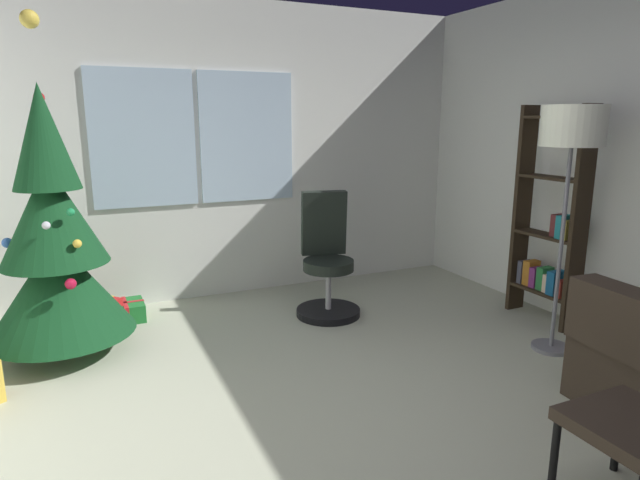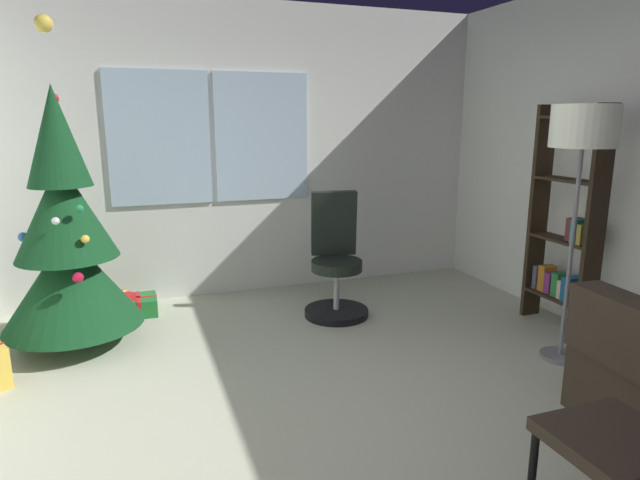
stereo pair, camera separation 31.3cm
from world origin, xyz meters
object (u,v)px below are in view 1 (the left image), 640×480
Objects in this scene: gift_box_red at (100,314)px; footstool at (633,432)px; gift_box_green at (125,311)px; bookshelf at (549,230)px; holiday_tree at (55,248)px; floor_lamp at (572,139)px; office_chair at (327,268)px.

footstool is at bearing -58.72° from gift_box_red.
bookshelf is at bearing -24.52° from gift_box_green.
holiday_tree is 6.37× the size of gift_box_red.
bookshelf is 1.01m from floor_lamp.
floor_lamp reaches higher than gift_box_red.
gift_box_red is 0.21× the size of floor_lamp.
holiday_tree is 3.69m from floor_lamp.
gift_box_green is at bearing 48.98° from holiday_tree.
gift_box_green is 3.66m from bookshelf.
floor_lamp is at bearing -23.66° from holiday_tree.
gift_box_red is at bearing 121.28° from footstool.
floor_lamp is at bearing -34.92° from gift_box_green.
office_chair is at bearing 92.72° from footstool.
gift_box_green is 3.77m from floor_lamp.
gift_box_red is 1.13× the size of gift_box_green.
office_chair is at bearing 130.37° from floor_lamp.
floor_lamp is (3.05, -1.89, 1.44)m from gift_box_red.
office_chair is (1.85, -0.48, 0.31)m from gift_box_red.
bookshelf reaches higher than office_chair.
floor_lamp is (2.84, -1.98, 1.48)m from gift_box_green.
holiday_tree is at bearing 128.49° from footstool.
holiday_tree is 1.32× the size of bookshelf.
gift_box_green is at bearing 24.23° from gift_box_red.
bookshelf reaches higher than gift_box_red.
floor_lamp reaches higher than office_chair.
gift_box_green is 0.19× the size of floor_lamp.
office_chair reaches higher than gift_box_red.
floor_lamp is at bearing 52.20° from footstool.
footstool is 1.47× the size of gift_box_green.
gift_box_red reaches higher than gift_box_green.
footstool is 0.20× the size of holiday_tree.
floor_lamp is at bearing -130.49° from bookshelf.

